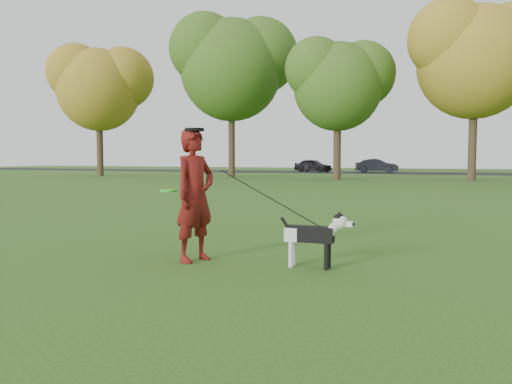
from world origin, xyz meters
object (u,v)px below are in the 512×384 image
at_px(car_mid, 377,166).
at_px(dog, 315,233).
at_px(car_left, 313,165).
at_px(man, 195,195).

bearing_deg(car_mid, dog, -176.87).
distance_m(dog, car_left, 41.34).
bearing_deg(car_left, dog, -150.24).
bearing_deg(dog, car_mid, 95.92).
xyz_separation_m(dog, car_mid, (-4.16, 40.09, 0.20)).
distance_m(man, car_mid, 40.31).
relative_size(man, dog, 1.85).
relative_size(man, car_left, 0.50).
height_order(man, car_left, man).
distance_m(dog, car_mid, 40.30).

